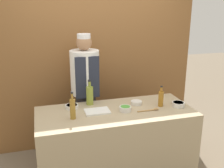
# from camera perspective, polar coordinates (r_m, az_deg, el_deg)

# --- Properties ---
(cabinet_wall) EXTENTS (2.96, 0.18, 2.40)m
(cabinet_wall) POSITION_cam_1_polar(r_m,az_deg,el_deg) (3.91, -3.54, 4.08)
(cabinet_wall) COLOR brown
(cabinet_wall) RESTS_ON ground_plane
(counter) EXTENTS (1.82, 0.78, 0.89)m
(counter) POSITION_cam_1_polar(r_m,az_deg,el_deg) (3.25, 0.78, -13.10)
(counter) COLOR tan
(counter) RESTS_ON ground_plane
(sauce_bowl_orange) EXTENTS (0.14, 0.14, 0.04)m
(sauce_bowl_orange) POSITION_cam_1_polar(r_m,az_deg,el_deg) (3.25, 5.31, -4.01)
(sauce_bowl_orange) COLOR silver
(sauce_bowl_orange) RESTS_ON counter
(sauce_bowl_red) EXTENTS (0.15, 0.15, 0.05)m
(sauce_bowl_red) POSITION_cam_1_polar(r_m,az_deg,el_deg) (3.14, -8.73, -4.85)
(sauce_bowl_red) COLOR silver
(sauce_bowl_red) RESTS_ON counter
(sauce_bowl_green) EXTENTS (0.14, 0.14, 0.06)m
(sauce_bowl_green) POSITION_cam_1_polar(r_m,az_deg,el_deg) (3.04, 2.92, -5.34)
(sauce_bowl_green) COLOR silver
(sauce_bowl_green) RESTS_ON counter
(sauce_bowl_white) EXTENTS (0.15, 0.15, 0.05)m
(sauce_bowl_white) POSITION_cam_1_polar(r_m,az_deg,el_deg) (3.27, 14.22, -4.25)
(sauce_bowl_white) COLOR silver
(sauce_bowl_white) RESTS_ON counter
(cutting_board) EXTENTS (0.28, 0.19, 0.02)m
(cutting_board) POSITION_cam_1_polar(r_m,az_deg,el_deg) (3.02, -3.24, -5.95)
(cutting_board) COLOR white
(cutting_board) RESTS_ON counter
(bottle_amber) EXTENTS (0.06, 0.06, 0.26)m
(bottle_amber) POSITION_cam_1_polar(r_m,az_deg,el_deg) (3.21, 10.60, -3.08)
(bottle_amber) COLOR #9E661E
(bottle_amber) RESTS_ON counter
(bottle_oil) EXTENTS (0.09, 0.09, 0.31)m
(bottle_oil) POSITION_cam_1_polar(r_m,az_deg,el_deg) (3.21, -4.87, -2.40)
(bottle_oil) COLOR olive
(bottle_oil) RESTS_ON counter
(bottle_vinegar) EXTENTS (0.06, 0.06, 0.31)m
(bottle_vinegar) POSITION_cam_1_polar(r_m,az_deg,el_deg) (2.84, -8.56, -5.26)
(bottle_vinegar) COLOR olive
(bottle_vinegar) RESTS_ON counter
(wooden_spoon) EXTENTS (0.26, 0.05, 0.03)m
(wooden_spoon) POSITION_cam_1_polar(r_m,az_deg,el_deg) (3.08, 8.55, -5.56)
(wooden_spoon) COLOR #B2844C
(wooden_spoon) RESTS_ON counter
(chef_center) EXTENTS (0.38, 0.38, 1.72)m
(chef_center) POSITION_cam_1_polar(r_m,az_deg,el_deg) (3.53, -5.78, -2.06)
(chef_center) COLOR #28282D
(chef_center) RESTS_ON ground_plane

